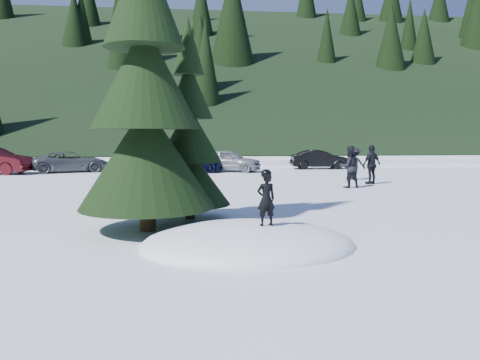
{
  "coord_description": "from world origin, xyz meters",
  "views": [
    {
      "loc": [
        -1.16,
        -9.41,
        2.33
      ],
      "look_at": [
        0.12,
        2.7,
        1.1
      ],
      "focal_mm": 35.0,
      "sensor_mm": 36.0,
      "label": 1
    }
  ],
  "objects": [
    {
      "name": "adult_2",
      "position": [
        6.96,
        13.08,
        0.81
      ],
      "size": [
        1.2,
        1.07,
        1.61
      ],
      "primitive_type": "imported",
      "rotation": [
        0.0,
        0.0,
        2.56
      ],
      "color": "black",
      "rests_on": "ground"
    },
    {
      "name": "car_3",
      "position": [
        -1.74,
        18.23,
        0.71
      ],
      "size": [
        5.13,
        2.57,
        1.43
      ],
      "primitive_type": "imported",
      "rotation": [
        0.0,
        0.0,
        1.69
      ],
      "color": "black",
      "rests_on": "ground"
    },
    {
      "name": "adult_0",
      "position": [
        5.53,
        9.8,
        0.89
      ],
      "size": [
        0.95,
        0.79,
        1.78
      ],
      "primitive_type": "imported",
      "rotation": [
        0.0,
        0.0,
        3.28
      ],
      "color": "black",
      "rests_on": "ground"
    },
    {
      "name": "spruce_short",
      "position": [
        -1.2,
        3.2,
        2.1
      ],
      "size": [
        2.2,
        2.2,
        5.37
      ],
      "color": "black",
      "rests_on": "ground"
    },
    {
      "name": "ground",
      "position": [
        0.0,
        0.0,
        0.0
      ],
      "size": [
        200.0,
        200.0,
        0.0
      ],
      "primitive_type": "plane",
      "color": "white",
      "rests_on": "ground"
    },
    {
      "name": "forest_hillside",
      "position": [
        0.0,
        54.0,
        12.5
      ],
      "size": [
        200.0,
        60.0,
        25.0
      ],
      "primitive_type": null,
      "color": "black",
      "rests_on": "ground"
    },
    {
      "name": "adult_1",
      "position": [
        7.04,
        11.09,
        0.89
      ],
      "size": [
        1.13,
        0.85,
        1.79
      ],
      "primitive_type": "imported",
      "rotation": [
        0.0,
        0.0,
        3.6
      ],
      "color": "black",
      "rests_on": "ground"
    },
    {
      "name": "snow_mound",
      "position": [
        0.0,
        0.0,
        0.0
      ],
      "size": [
        4.48,
        3.52,
        0.96
      ],
      "primitive_type": "ellipsoid",
      "color": "white",
      "rests_on": "ground"
    },
    {
      "name": "car_2",
      "position": [
        -8.28,
        19.4,
        0.61
      ],
      "size": [
        4.81,
        3.25,
        1.22
      ],
      "primitive_type": "imported",
      "rotation": [
        0.0,
        0.0,
        1.87
      ],
      "color": "#484C4F",
      "rests_on": "ground"
    },
    {
      "name": "child_skier",
      "position": [
        0.33,
        -0.26,
        1.01
      ],
      "size": [
        0.43,
        0.33,
        1.06
      ],
      "primitive_type": "imported",
      "rotation": [
        0.0,
        0.0,
        3.36
      ],
      "color": "black",
      "rests_on": "snow_mound"
    },
    {
      "name": "car_4",
      "position": [
        1.08,
        18.71,
        0.68
      ],
      "size": [
        4.29,
        2.93,
        1.36
      ],
      "primitive_type": "imported",
      "rotation": [
        0.0,
        0.0,
        1.2
      ],
      "color": "gray",
      "rests_on": "ground"
    },
    {
      "name": "spruce_tall",
      "position": [
        -2.2,
        1.8,
        3.32
      ],
      "size": [
        3.2,
        3.2,
        8.6
      ],
      "color": "black",
      "rests_on": "ground"
    },
    {
      "name": "car_5",
      "position": [
        7.16,
        20.24,
        0.62
      ],
      "size": [
        3.77,
        1.39,
        1.23
      ],
      "primitive_type": "imported",
      "rotation": [
        0.0,
        0.0,
        1.55
      ],
      "color": "black",
      "rests_on": "ground"
    }
  ]
}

